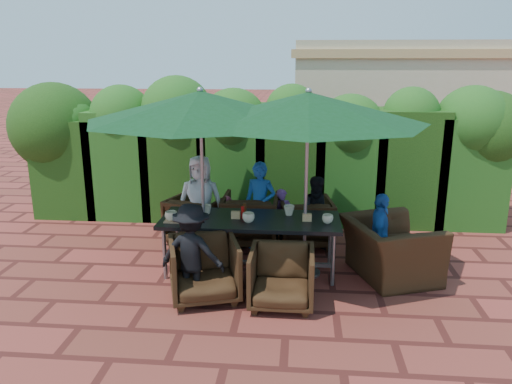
# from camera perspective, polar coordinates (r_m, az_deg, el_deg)

# --- Properties ---
(ground) EXTENTS (80.00, 80.00, 0.00)m
(ground) POSITION_cam_1_polar(r_m,az_deg,el_deg) (6.93, -0.80, -8.87)
(ground) COLOR maroon
(ground) RESTS_ON ground
(dining_table) EXTENTS (2.37, 0.90, 0.75)m
(dining_table) POSITION_cam_1_polar(r_m,az_deg,el_deg) (6.65, -0.65, -3.65)
(dining_table) COLOR black
(dining_table) RESTS_ON ground
(umbrella_left) EXTENTS (3.00, 3.00, 2.46)m
(umbrella_left) POSITION_cam_1_polar(r_m,az_deg,el_deg) (6.48, -6.37, 9.71)
(umbrella_left) COLOR gray
(umbrella_left) RESTS_ON ground
(umbrella_right) EXTENTS (3.00, 3.00, 2.46)m
(umbrella_right) POSITION_cam_1_polar(r_m,az_deg,el_deg) (6.27, 5.98, 9.54)
(umbrella_right) COLOR gray
(umbrella_right) RESTS_ON ground
(chair_far_left) EXTENTS (0.99, 0.96, 0.81)m
(chair_far_left) POSITION_cam_1_polar(r_m,az_deg,el_deg) (7.87, -6.79, -2.84)
(chair_far_left) COLOR black
(chair_far_left) RESTS_ON ground
(chair_far_mid) EXTENTS (0.85, 0.80, 0.87)m
(chair_far_mid) POSITION_cam_1_polar(r_m,az_deg,el_deg) (7.71, -0.62, -2.86)
(chair_far_mid) COLOR black
(chair_far_mid) RESTS_ON ground
(chair_far_right) EXTENTS (0.89, 0.85, 0.81)m
(chair_far_right) POSITION_cam_1_polar(r_m,az_deg,el_deg) (7.72, 5.69, -3.15)
(chair_far_right) COLOR black
(chair_far_right) RESTS_ON ground
(chair_near_left) EXTENTS (0.98, 0.95, 0.82)m
(chair_near_left) POSITION_cam_1_polar(r_m,az_deg,el_deg) (6.04, -5.94, -8.44)
(chair_near_left) COLOR black
(chair_near_left) RESTS_ON ground
(chair_near_right) EXTENTS (0.75, 0.70, 0.76)m
(chair_near_right) POSITION_cam_1_polar(r_m,az_deg,el_deg) (5.87, 2.94, -9.41)
(chair_near_right) COLOR black
(chair_near_right) RESTS_ON ground
(chair_end_right) EXTENTS (1.11, 1.35, 1.02)m
(chair_end_right) POSITION_cam_1_polar(r_m,az_deg,el_deg) (6.78, 15.16, -5.31)
(chair_end_right) COLOR black
(chair_end_right) RESTS_ON ground
(adult_far_left) EXTENTS (0.71, 0.44, 1.41)m
(adult_far_left) POSITION_cam_1_polar(r_m,az_deg,el_deg) (7.61, -6.36, -1.08)
(adult_far_left) COLOR silver
(adult_far_left) RESTS_ON ground
(adult_far_mid) EXTENTS (0.56, 0.49, 1.33)m
(adult_far_mid) POSITION_cam_1_polar(r_m,az_deg,el_deg) (7.47, 0.45, -1.61)
(adult_far_mid) COLOR #1F56A9
(adult_far_mid) RESTS_ON ground
(adult_far_right) EXTENTS (0.60, 0.43, 1.14)m
(adult_far_right) POSITION_cam_1_polar(r_m,az_deg,el_deg) (7.47, 7.09, -2.50)
(adult_far_right) COLOR black
(adult_far_right) RESTS_ON ground
(adult_near_left) EXTENTS (0.81, 0.45, 1.20)m
(adult_near_left) POSITION_cam_1_polar(r_m,az_deg,el_deg) (5.94, -7.34, -6.92)
(adult_near_left) COLOR black
(adult_near_left) RESTS_ON ground
(adult_end_right) EXTENTS (0.43, 0.71, 1.13)m
(adult_end_right) POSITION_cam_1_polar(r_m,az_deg,el_deg) (6.76, 13.93, -4.81)
(adult_end_right) COLOR #1F56A9
(adult_end_right) RESTS_ON ground
(child_left) EXTENTS (0.33, 0.29, 0.77)m
(child_left) POSITION_cam_1_polar(r_m,az_deg,el_deg) (7.73, -3.21, -3.24)
(child_left) COLOR #CA4767
(child_left) RESTS_ON ground
(child_right) EXTENTS (0.37, 0.33, 0.88)m
(child_right) POSITION_cam_1_polar(r_m,az_deg,el_deg) (7.69, 3.00, -2.90)
(child_right) COLOR purple
(child_right) RESTS_ON ground
(pedestrian_a) EXTENTS (1.58, 0.74, 1.62)m
(pedestrian_a) POSITION_cam_1_polar(r_m,az_deg,el_deg) (10.57, 8.77, 4.02)
(pedestrian_a) COLOR green
(pedestrian_a) RESTS_ON ground
(pedestrian_b) EXTENTS (0.97, 0.72, 1.81)m
(pedestrian_b) POSITION_cam_1_polar(r_m,az_deg,el_deg) (11.12, 15.57, 4.68)
(pedestrian_b) COLOR #CA4767
(pedestrian_b) RESTS_ON ground
(pedestrian_c) EXTENTS (1.25, 1.01, 1.78)m
(pedestrian_c) POSITION_cam_1_polar(r_m,az_deg,el_deg) (11.09, 17.98, 4.38)
(pedestrian_c) COLOR #93929A
(pedestrian_c) RESTS_ON ground
(cup_a) EXTENTS (0.16, 0.16, 0.13)m
(cup_a) POSITION_cam_1_polar(r_m,az_deg,el_deg) (6.61, -9.68, -2.73)
(cup_a) COLOR beige
(cup_a) RESTS_ON dining_table
(cup_b) EXTENTS (0.14, 0.14, 0.13)m
(cup_b) POSITION_cam_1_polar(r_m,az_deg,el_deg) (6.84, -5.67, -1.98)
(cup_b) COLOR beige
(cup_b) RESTS_ON dining_table
(cup_c) EXTENTS (0.16, 0.16, 0.13)m
(cup_c) POSITION_cam_1_polar(r_m,az_deg,el_deg) (6.46, -0.87, -2.93)
(cup_c) COLOR beige
(cup_c) RESTS_ON dining_table
(cup_d) EXTENTS (0.15, 0.15, 0.14)m
(cup_d) POSITION_cam_1_polar(r_m,az_deg,el_deg) (6.76, 3.79, -2.10)
(cup_d) COLOR beige
(cup_d) RESTS_ON dining_table
(cup_e) EXTENTS (0.15, 0.15, 0.12)m
(cup_e) POSITION_cam_1_polar(r_m,az_deg,el_deg) (6.49, 8.19, -3.06)
(cup_e) COLOR beige
(cup_e) RESTS_ON dining_table
(ketchup_bottle) EXTENTS (0.04, 0.04, 0.17)m
(ketchup_bottle) POSITION_cam_1_polar(r_m,az_deg,el_deg) (6.60, -1.53, -2.34)
(ketchup_bottle) COLOR #B20C0A
(ketchup_bottle) RESTS_ON dining_table
(sauce_bottle) EXTENTS (0.04, 0.04, 0.17)m
(sauce_bottle) POSITION_cam_1_polar(r_m,az_deg,el_deg) (6.74, -1.31, -1.97)
(sauce_bottle) COLOR #4C230C
(sauce_bottle) RESTS_ON dining_table
(serving_tray) EXTENTS (0.35, 0.25, 0.02)m
(serving_tray) POSITION_cam_1_polar(r_m,az_deg,el_deg) (6.61, -8.82, -3.19)
(serving_tray) COLOR #A4734F
(serving_tray) RESTS_ON dining_table
(number_block_left) EXTENTS (0.12, 0.06, 0.10)m
(number_block_left) POSITION_cam_1_polar(r_m,az_deg,el_deg) (6.62, -2.33, -2.63)
(number_block_left) COLOR tan
(number_block_left) RESTS_ON dining_table
(number_block_right) EXTENTS (0.12, 0.06, 0.10)m
(number_block_right) POSITION_cam_1_polar(r_m,az_deg,el_deg) (6.55, 5.85, -2.90)
(number_block_right) COLOR tan
(number_block_right) RESTS_ON dining_table
(hedge_wall) EXTENTS (9.10, 1.60, 2.53)m
(hedge_wall) POSITION_cam_1_polar(r_m,az_deg,el_deg) (8.77, -0.05, 5.48)
(hedge_wall) COLOR black
(hedge_wall) RESTS_ON ground
(building) EXTENTS (6.20, 3.08, 3.20)m
(building) POSITION_cam_1_polar(r_m,az_deg,el_deg) (13.64, 17.40, 9.35)
(building) COLOR beige
(building) RESTS_ON ground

